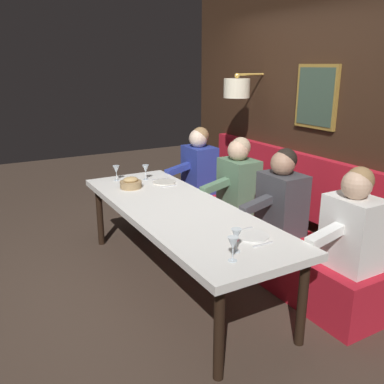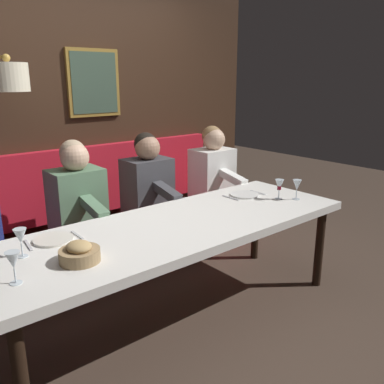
{
  "view_description": "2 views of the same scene",
  "coord_description": "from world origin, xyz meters",
  "px_view_note": "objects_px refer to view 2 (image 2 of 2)",
  "views": [
    {
      "loc": [
        -1.58,
        -3.03,
        1.94
      ],
      "look_at": [
        0.05,
        -0.16,
        0.92
      ],
      "focal_mm": 38.65,
      "sensor_mm": 36.0,
      "label": 1
    },
    {
      "loc": [
        -2.05,
        1.6,
        1.69
      ],
      "look_at": [
        0.05,
        -0.16,
        0.92
      ],
      "focal_mm": 37.92,
      "sensor_mm": 36.0,
      "label": 2
    }
  ],
  "objects_px": {
    "wine_glass_2": "(20,237)",
    "wine_glass_3": "(13,261)",
    "diner_near": "(148,180)",
    "diner_middle": "(77,194)",
    "wine_glass_0": "(297,185)",
    "bread_bowl": "(80,253)",
    "diner_nearest": "(213,168)",
    "wine_glass_1": "(279,185)",
    "dining_table": "(179,231)"
  },
  "relations": [
    {
      "from": "wine_glass_0",
      "to": "wine_glass_2",
      "type": "xyz_separation_m",
      "value": [
        0.3,
        2.08,
        0.0
      ]
    },
    {
      "from": "wine_glass_1",
      "to": "bread_bowl",
      "type": "xyz_separation_m",
      "value": [
        -0.06,
        1.76,
        -0.07
      ]
    },
    {
      "from": "diner_nearest",
      "to": "bread_bowl",
      "type": "height_order",
      "value": "diner_nearest"
    },
    {
      "from": "diner_middle",
      "to": "wine_glass_2",
      "type": "bearing_deg",
      "value": 138.35
    },
    {
      "from": "diner_nearest",
      "to": "wine_glass_2",
      "type": "height_order",
      "value": "diner_nearest"
    },
    {
      "from": "wine_glass_0",
      "to": "wine_glass_2",
      "type": "height_order",
      "value": "same"
    },
    {
      "from": "wine_glass_0",
      "to": "wine_glass_1",
      "type": "relative_size",
      "value": 1.0
    },
    {
      "from": "diner_nearest",
      "to": "diner_near",
      "type": "distance_m",
      "value": 0.79
    },
    {
      "from": "wine_glass_3",
      "to": "wine_glass_2",
      "type": "bearing_deg",
      "value": -23.6
    },
    {
      "from": "diner_nearest",
      "to": "bread_bowl",
      "type": "bearing_deg",
      "value": 117.94
    },
    {
      "from": "wine_glass_0",
      "to": "dining_table",
      "type": "bearing_deg",
      "value": 80.83
    },
    {
      "from": "dining_table",
      "to": "wine_glass_1",
      "type": "bearing_deg",
      "value": -94.47
    },
    {
      "from": "bread_bowl",
      "to": "wine_glass_3",
      "type": "bearing_deg",
      "value": 94.75
    },
    {
      "from": "dining_table",
      "to": "wine_glass_1",
      "type": "relative_size",
      "value": 15.91
    },
    {
      "from": "dining_table",
      "to": "bread_bowl",
      "type": "relative_size",
      "value": 11.86
    },
    {
      "from": "diner_near",
      "to": "wine_glass_3",
      "type": "height_order",
      "value": "diner_near"
    },
    {
      "from": "diner_nearest",
      "to": "wine_glass_3",
      "type": "distance_m",
      "value": 2.48
    },
    {
      "from": "diner_near",
      "to": "diner_nearest",
      "type": "bearing_deg",
      "value": -90.0
    },
    {
      "from": "diner_nearest",
      "to": "wine_glass_2",
      "type": "distance_m",
      "value": 2.26
    },
    {
      "from": "diner_middle",
      "to": "diner_near",
      "type": "bearing_deg",
      "value": -90.0
    },
    {
      "from": "wine_glass_0",
      "to": "diner_near",
      "type": "bearing_deg",
      "value": 34.94
    },
    {
      "from": "wine_glass_0",
      "to": "wine_glass_1",
      "type": "xyz_separation_m",
      "value": [
        0.1,
        0.1,
        -0.0
      ]
    },
    {
      "from": "diner_near",
      "to": "wine_glass_3",
      "type": "xyz_separation_m",
      "value": [
        -1.04,
        1.47,
        0.04
      ]
    },
    {
      "from": "diner_near",
      "to": "diner_middle",
      "type": "bearing_deg",
      "value": 90.0
    },
    {
      "from": "wine_glass_0",
      "to": "wine_glass_3",
      "type": "height_order",
      "value": "same"
    },
    {
      "from": "diner_middle",
      "to": "wine_glass_1",
      "type": "relative_size",
      "value": 4.82
    },
    {
      "from": "diner_near",
      "to": "wine_glass_1",
      "type": "height_order",
      "value": "diner_near"
    },
    {
      "from": "dining_table",
      "to": "bread_bowl",
      "type": "distance_m",
      "value": 0.8
    },
    {
      "from": "diner_nearest",
      "to": "bread_bowl",
      "type": "relative_size",
      "value": 3.6
    },
    {
      "from": "diner_middle",
      "to": "bread_bowl",
      "type": "xyz_separation_m",
      "value": [
        -1.01,
        0.45,
        -0.03
      ]
    },
    {
      "from": "wine_glass_2",
      "to": "bread_bowl",
      "type": "distance_m",
      "value": 0.35
    },
    {
      "from": "dining_table",
      "to": "wine_glass_1",
      "type": "distance_m",
      "value": 1.0
    },
    {
      "from": "dining_table",
      "to": "wine_glass_3",
      "type": "bearing_deg",
      "value": 98.12
    },
    {
      "from": "wine_glass_2",
      "to": "dining_table",
      "type": "bearing_deg",
      "value": -97.36
    },
    {
      "from": "wine_glass_1",
      "to": "bread_bowl",
      "type": "height_order",
      "value": "wine_glass_1"
    },
    {
      "from": "dining_table",
      "to": "wine_glass_0",
      "type": "relative_size",
      "value": 15.91
    },
    {
      "from": "wine_glass_1",
      "to": "dining_table",
      "type": "bearing_deg",
      "value": 85.53
    },
    {
      "from": "diner_near",
      "to": "diner_middle",
      "type": "height_order",
      "value": "same"
    },
    {
      "from": "wine_glass_2",
      "to": "wine_glass_3",
      "type": "xyz_separation_m",
      "value": [
        -0.29,
        0.13,
        0.0
      ]
    },
    {
      "from": "diner_middle",
      "to": "wine_glass_2",
      "type": "distance_m",
      "value": 1.01
    },
    {
      "from": "diner_nearest",
      "to": "wine_glass_2",
      "type": "xyz_separation_m",
      "value": [
        -0.75,
        2.13,
        0.04
      ]
    },
    {
      "from": "diner_nearest",
      "to": "diner_middle",
      "type": "distance_m",
      "value": 1.46
    },
    {
      "from": "wine_glass_3",
      "to": "bread_bowl",
      "type": "bearing_deg",
      "value": -85.25
    },
    {
      "from": "wine_glass_2",
      "to": "bread_bowl",
      "type": "bearing_deg",
      "value": -140.14
    },
    {
      "from": "diner_nearest",
      "to": "wine_glass_2",
      "type": "relative_size",
      "value": 4.82
    },
    {
      "from": "diner_middle",
      "to": "wine_glass_3",
      "type": "xyz_separation_m",
      "value": [
        -1.04,
        0.8,
        0.04
      ]
    },
    {
      "from": "diner_near",
      "to": "wine_glass_0",
      "type": "distance_m",
      "value": 1.29
    },
    {
      "from": "wine_glass_3",
      "to": "wine_glass_0",
      "type": "bearing_deg",
      "value": -90.37
    },
    {
      "from": "diner_middle",
      "to": "wine_glass_0",
      "type": "bearing_deg",
      "value": -126.87
    },
    {
      "from": "diner_nearest",
      "to": "diner_middle",
      "type": "height_order",
      "value": "same"
    }
  ]
}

